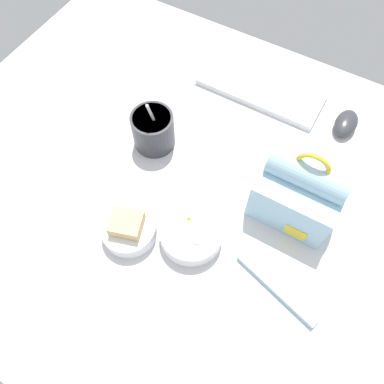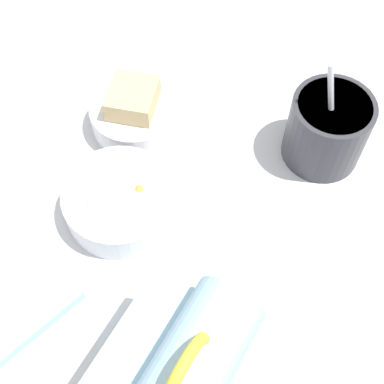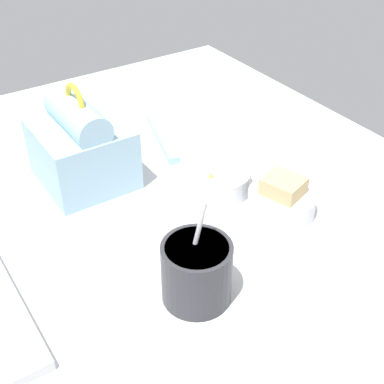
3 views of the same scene
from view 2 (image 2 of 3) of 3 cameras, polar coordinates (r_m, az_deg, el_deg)
name	(u,v)px [view 2 (image 2 of 3)]	position (r cm, az deg, el deg)	size (l,w,h in cm)	color
desk_surface	(226,218)	(69.39, 3.64, -2.81)	(140.00, 110.00, 2.00)	silver
soup_cup	(327,129)	(71.64, 14.22, 6.57)	(10.46, 10.46, 16.43)	#333338
bento_bowl_sandwich	(135,113)	(74.65, -6.12, 8.39)	(12.22, 12.22, 7.33)	silver
bento_bowl_snacks	(120,201)	(67.09, -7.65, -0.96)	(13.99, 13.99, 6.06)	silver
chopstick_case	(5,348)	(64.57, -19.37, -15.47)	(20.23, 8.02, 1.60)	#99C6D6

